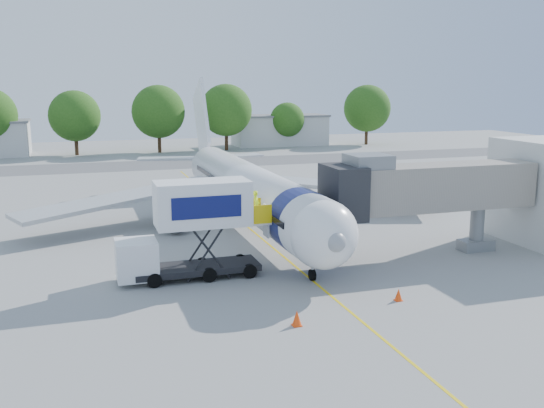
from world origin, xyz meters
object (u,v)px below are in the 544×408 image
object	(u,v)px
jet_bridge	(418,189)
catering_hiloader	(191,230)
aircraft	(247,188)
ground_tug	(411,316)

from	to	relation	value
jet_bridge	catering_hiloader	distance (m)	14.35
catering_hiloader	aircraft	bearing A→B (deg)	60.59
jet_bridge	catering_hiloader	bearing A→B (deg)	-179.99
aircraft	jet_bridge	size ratio (longest dim) A/B	2.71
jet_bridge	ground_tug	xyz separation A→B (m)	(-6.45, -10.42, -3.64)
aircraft	ground_tug	size ratio (longest dim) A/B	10.20
catering_hiloader	ground_tug	world-z (taller)	catering_hiloader
ground_tug	jet_bridge	bearing A→B (deg)	74.74
aircraft	ground_tug	distance (m)	21.72
catering_hiloader	ground_tug	bearing A→B (deg)	-53.13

